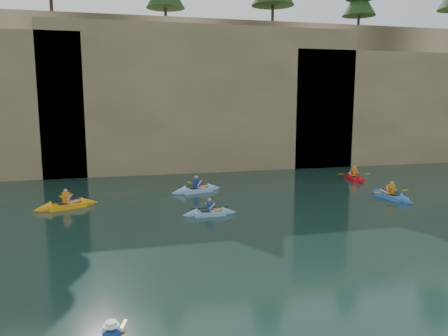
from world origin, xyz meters
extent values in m
plane|color=black|center=(0.00, 0.00, 0.00)|extent=(160.00, 160.00, 0.00)
cube|color=tan|center=(0.00, 30.00, 6.00)|extent=(70.00, 16.00, 12.00)
cube|color=#94805A|center=(2.00, 22.60, 5.70)|extent=(24.00, 2.40, 11.40)
cube|color=#94805A|center=(22.00, 22.60, 4.92)|extent=(26.00, 2.40, 9.84)
cube|color=black|center=(-4.00, 21.95, 1.60)|extent=(3.50, 1.00, 3.20)
cube|color=black|center=(10.00, 21.95, 2.25)|extent=(5.00, 1.00, 4.50)
sphere|color=tan|center=(-5.23, -1.88, 0.89)|extent=(0.20, 0.20, 0.20)
cube|color=yellow|center=(-4.97, -1.00, 0.43)|extent=(0.20, 0.43, 0.02)
cylinder|color=white|center=(-5.23, -1.88, 0.93)|extent=(0.35, 0.35, 0.10)
cube|color=#FCA00F|center=(-7.58, 12.61, 0.14)|extent=(2.68, 1.67, 0.28)
cone|color=#FCA00F|center=(-6.45, 13.04, 0.14)|extent=(1.12, 1.04, 0.77)
cone|color=#FCA00F|center=(-8.70, 12.17, 0.14)|extent=(1.12, 1.04, 0.77)
cube|color=black|center=(-7.72, 12.55, 0.25)|extent=(0.69, 0.64, 0.04)
cube|color=orange|center=(-7.58, 12.61, 0.55)|extent=(0.41, 0.34, 0.51)
sphere|color=tan|center=(-7.58, 12.61, 0.92)|extent=(0.22, 0.22, 0.22)
cylinder|color=black|center=(-7.58, 12.61, 0.42)|extent=(2.13, 0.85, 0.04)
cube|color=yellow|center=(-7.95, 13.57, 0.42)|extent=(0.23, 0.42, 0.02)
cube|color=yellow|center=(-7.21, 11.65, 0.42)|extent=(0.23, 0.42, 0.02)
cube|color=#7DB1D2|center=(-0.64, 9.42, 0.12)|extent=(2.10, 0.71, 0.24)
cone|color=#7DB1D2|center=(0.34, 9.40, 0.12)|extent=(0.75, 0.66, 0.65)
cone|color=#7DB1D2|center=(-1.62, 9.44, 0.12)|extent=(0.75, 0.66, 0.65)
cube|color=black|center=(-0.79, 9.42, 0.21)|extent=(0.56, 0.41, 0.04)
cube|color=navy|center=(-0.64, 9.42, 0.46)|extent=(0.30, 0.20, 0.43)
sphere|color=tan|center=(-0.64, 9.42, 0.77)|extent=(0.18, 0.18, 0.18)
cylinder|color=black|center=(-0.64, 9.42, 0.38)|extent=(1.91, 0.07, 0.04)
cube|color=yellow|center=(-0.63, 10.27, 0.38)|extent=(0.09, 0.42, 0.02)
cube|color=yellow|center=(-0.66, 8.56, 0.38)|extent=(0.09, 0.42, 0.02)
cube|color=red|center=(11.19, 16.13, 0.13)|extent=(1.19, 2.64, 0.27)
cone|color=red|center=(11.39, 17.31, 0.13)|extent=(0.88, 1.01, 0.73)
cone|color=red|center=(10.98, 14.95, 0.13)|extent=(0.88, 1.01, 0.73)
cube|color=black|center=(11.16, 15.98, 0.24)|extent=(0.55, 0.62, 0.04)
cube|color=orange|center=(11.19, 16.13, 0.52)|extent=(0.27, 0.37, 0.49)
sphere|color=tan|center=(11.19, 16.13, 0.88)|extent=(0.21, 0.21, 0.21)
cylinder|color=black|center=(11.19, 16.13, 0.41)|extent=(0.41, 2.14, 0.04)
cube|color=yellow|center=(10.22, 16.30, 0.41)|extent=(0.43, 0.15, 0.02)
cube|color=yellow|center=(12.16, 15.96, 0.41)|extent=(0.43, 0.15, 0.02)
cube|color=#8DBAEC|center=(-0.29, 14.81, 0.14)|extent=(2.68, 1.46, 0.28)
cone|color=#8DBAEC|center=(0.88, 15.13, 0.14)|extent=(1.08, 0.98, 0.77)
cone|color=#8DBAEC|center=(-1.45, 14.48, 0.14)|extent=(1.08, 0.98, 0.77)
cube|color=black|center=(-0.43, 14.76, 0.25)|extent=(0.66, 0.61, 0.04)
cube|color=navy|center=(-0.29, 14.81, 0.55)|extent=(0.40, 0.31, 0.51)
sphere|color=tan|center=(-0.29, 14.81, 0.92)|extent=(0.21, 0.21, 0.21)
cylinder|color=black|center=(-0.29, 14.81, 0.42)|extent=(2.19, 0.65, 0.04)
cube|color=yellow|center=(-0.56, 15.80, 0.42)|extent=(0.19, 0.43, 0.02)
cube|color=yellow|center=(-0.01, 13.81, 0.42)|extent=(0.19, 0.43, 0.02)
cube|color=#3E71D3|center=(10.19, 10.42, 0.14)|extent=(1.06, 2.74, 0.27)
cone|color=#3E71D3|center=(10.05, 11.67, 0.14)|extent=(0.84, 1.02, 0.74)
cone|color=#3E71D3|center=(10.32, 9.17, 0.14)|extent=(0.84, 1.02, 0.74)
cube|color=black|center=(10.20, 10.27, 0.24)|extent=(0.52, 0.60, 0.04)
cube|color=orange|center=(10.19, 10.42, 0.53)|extent=(0.25, 0.36, 0.50)
sphere|color=tan|center=(10.19, 10.42, 0.89)|extent=(0.21, 0.21, 0.21)
cylinder|color=black|center=(10.19, 10.42, 0.41)|extent=(0.27, 2.19, 0.04)
cube|color=yellow|center=(9.19, 10.31, 0.41)|extent=(0.43, 0.12, 0.02)
cube|color=yellow|center=(11.18, 10.53, 0.41)|extent=(0.43, 0.12, 0.02)
camera|label=1|loc=(-5.00, -10.83, 5.70)|focal=35.00mm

